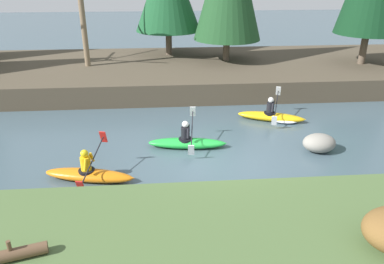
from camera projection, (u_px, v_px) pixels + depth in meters
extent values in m
plane|color=#425660|center=(216.00, 163.00, 12.11)|extent=(90.00, 90.00, 0.00)
cube|color=#4C4233|center=(192.00, 72.00, 20.62)|extent=(44.00, 8.36, 1.02)
cylinder|color=brown|center=(169.00, 43.00, 22.05)|extent=(0.36, 0.36, 1.38)
cylinder|color=brown|center=(226.00, 50.00, 20.69)|extent=(0.36, 0.36, 1.17)
cylinder|color=brown|center=(363.00, 49.00, 19.91)|extent=(0.36, 0.36, 1.59)
cylinder|color=#7A664C|center=(84.00, 28.00, 18.99)|extent=(0.28, 0.28, 3.85)
ellipsoid|color=yellow|center=(271.00, 117.00, 15.40)|extent=(2.75, 1.47, 0.34)
cone|color=yellow|center=(302.00, 119.00, 15.10)|extent=(0.40, 0.31, 0.20)
cylinder|color=black|center=(270.00, 113.00, 15.35)|extent=(0.61, 0.61, 0.08)
cylinder|color=black|center=(270.00, 108.00, 15.25)|extent=(0.38, 0.38, 0.42)
sphere|color=white|center=(271.00, 100.00, 15.12)|extent=(0.29, 0.29, 0.23)
cylinder|color=black|center=(273.00, 104.00, 15.40)|extent=(0.16, 0.24, 0.35)
cylinder|color=black|center=(273.00, 108.00, 14.98)|extent=(0.16, 0.24, 0.35)
cylinder|color=black|center=(276.00, 105.00, 15.14)|extent=(0.67, 1.82, 0.65)
cube|color=white|center=(278.00, 91.00, 15.86)|extent=(0.24, 0.22, 0.41)
cube|color=white|center=(274.00, 121.00, 14.43)|extent=(0.24, 0.22, 0.41)
ellipsoid|color=white|center=(284.00, 120.00, 15.30)|extent=(1.27, 1.03, 0.18)
ellipsoid|color=green|center=(187.00, 143.00, 13.09)|extent=(2.75, 0.89, 0.34)
cone|color=green|center=(222.00, 143.00, 13.05)|extent=(0.37, 0.24, 0.20)
cylinder|color=black|center=(185.00, 139.00, 13.03)|extent=(0.53, 0.53, 0.08)
cylinder|color=black|center=(185.00, 133.00, 12.93)|extent=(0.33, 0.33, 0.42)
sphere|color=white|center=(185.00, 124.00, 12.80)|extent=(0.25, 0.25, 0.23)
cylinder|color=black|center=(188.00, 128.00, 13.11)|extent=(0.11, 0.23, 0.35)
cylinder|color=black|center=(188.00, 133.00, 12.68)|extent=(0.11, 0.23, 0.35)
cylinder|color=black|center=(192.00, 130.00, 12.87)|extent=(0.24, 1.91, 0.65)
cube|color=white|center=(193.00, 111.00, 13.62)|extent=(0.22, 0.18, 0.41)
cube|color=white|center=(191.00, 150.00, 12.13)|extent=(0.22, 0.18, 0.41)
ellipsoid|color=orange|center=(89.00, 175.00, 11.09)|extent=(2.77, 1.18, 0.34)
cone|color=orange|center=(129.00, 178.00, 10.92)|extent=(0.39, 0.27, 0.20)
cylinder|color=black|center=(87.00, 171.00, 11.04)|extent=(0.57, 0.57, 0.08)
cylinder|color=yellow|center=(86.00, 163.00, 10.94)|extent=(0.36, 0.36, 0.42)
sphere|color=yellow|center=(84.00, 154.00, 10.80)|extent=(0.27, 0.27, 0.23)
cylinder|color=yellow|center=(92.00, 157.00, 11.10)|extent=(0.14, 0.24, 0.35)
cylinder|color=yellow|center=(85.00, 165.00, 10.67)|extent=(0.14, 0.24, 0.35)
cylinder|color=black|center=(93.00, 160.00, 10.85)|extent=(0.46, 1.87, 0.65)
cube|color=red|center=(103.00, 137.00, 11.59)|extent=(0.23, 0.20, 0.41)
cube|color=red|center=(81.00, 187.00, 10.12)|extent=(0.23, 0.20, 0.41)
ellipsoid|color=gray|center=(319.00, 143.00, 12.77)|extent=(1.12, 0.88, 0.63)
cylinder|color=brown|center=(9.00, 246.00, 6.85)|extent=(0.08, 0.08, 0.20)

